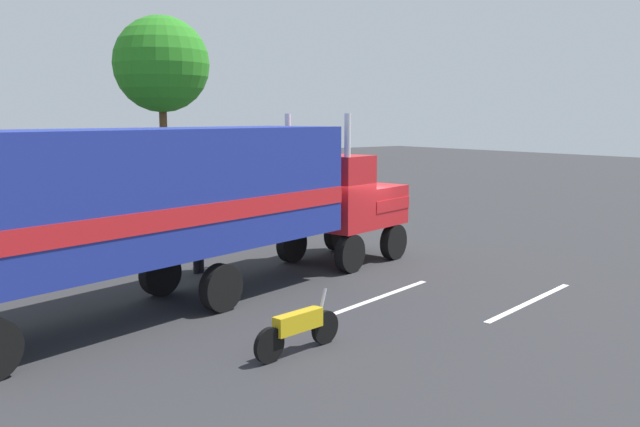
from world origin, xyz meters
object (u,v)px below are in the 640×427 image
object	(u,v)px
parked_bus	(69,172)
motorcycle	(299,328)
person_bystander	(198,242)
semi_truck	(191,198)
tree_left	(161,65)

from	to	relation	value
parked_bus	motorcycle	xyz separation A→B (m)	(-1.80, -19.66, -1.58)
person_bystander	motorcycle	size ratio (longest dim) A/B	0.78
semi_truck	parked_bus	size ratio (longest dim) A/B	1.27
parked_bus	tree_left	size ratio (longest dim) A/B	1.12
motorcycle	tree_left	xyz separation A→B (m)	(9.18, 26.27, 6.86)
motorcycle	tree_left	bearing A→B (deg)	70.73
parked_bus	motorcycle	distance (m)	19.81
parked_bus	semi_truck	bearing A→B (deg)	-96.67
semi_truck	tree_left	bearing A→B (deg)	67.28
semi_truck	parked_bus	distance (m)	15.39
semi_truck	person_bystander	bearing A→B (deg)	60.90
parked_bus	tree_left	distance (m)	11.22
parked_bus	motorcycle	world-z (taller)	parked_bus
semi_truck	person_bystander	world-z (taller)	semi_truck
person_bystander	parked_bus	xyz separation A→B (m)	(0.31, 12.61, 1.17)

